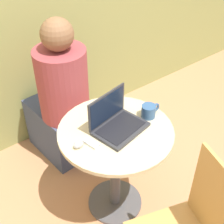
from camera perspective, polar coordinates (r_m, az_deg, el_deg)
The scene contains 7 objects.
ground_plane at distance 2.40m, azimuth 0.55°, elevation -16.16°, with size 12.00×12.00×0.00m, color tan.
round_table at distance 2.00m, azimuth 0.64°, elevation -7.33°, with size 0.70×0.70×0.71m.
laptop at distance 1.86m, azimuth 0.78°, elevation -1.81°, with size 0.35×0.28×0.22m.
cell_phone at distance 1.78m, azimuth -3.83°, elevation -5.67°, with size 0.07×0.10×0.02m.
computer_mouse at distance 1.76m, azimuth -6.12°, elevation -5.96°, with size 0.06×0.04×0.04m.
coffee_cup at distance 1.96m, azimuth 6.80°, elevation 0.21°, with size 0.14×0.09×0.08m.
person_seated at distance 2.44m, azimuth -9.34°, elevation 1.26°, with size 0.39×0.58×1.22m.
Camera 1 is at (-0.88, -1.10, 1.95)m, focal length 50.00 mm.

